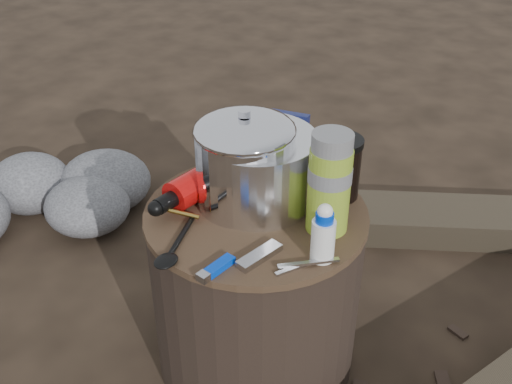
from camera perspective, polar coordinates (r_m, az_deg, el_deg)
The scene contains 15 objects.
ground at distance 1.57m, azimuth -0.00°, elevation -14.95°, with size 60.00×60.00×0.00m, color #2E2219.
stump at distance 1.42m, azimuth -0.00°, elevation -9.05°, with size 0.47×0.47×0.43m, color black.
log_small at distance 2.06m, azimuth 21.79°, elevation -2.72°, with size 0.19×1.06×0.09m, color #372F23.
foil_windscreen at distance 1.28m, azimuth 0.17°, elevation 2.21°, with size 0.25×0.25×0.15m, color white.
camping_pot at distance 1.26m, azimuth -1.04°, elevation 2.94°, with size 0.20×0.20×0.20m, color silver.
fuel_bottle at distance 1.34m, azimuth -4.44°, elevation 1.35°, with size 0.07×0.28×0.07m, color red, non-canonical shape.
thermos at distance 1.19m, azimuth 6.86°, elevation 0.80°, with size 0.08×0.08×0.21m, color #8EAE2B.
travel_mug at distance 1.31m, azimuth 7.77°, elevation 2.23°, with size 0.09×0.09×0.13m, color black.
stuff_sack at distance 1.42m, azimuth -1.05°, elevation 4.13°, with size 0.14×0.12×0.10m, color gold.
food_pouch at distance 1.41m, azimuth 2.62°, elevation 4.81°, with size 0.11×0.02×0.14m, color #151C51.
lighter at distance 1.13m, azimuth -3.44°, elevation -6.88°, with size 0.02×0.08×0.02m, color #0337CE.
multitool at distance 1.15m, azimuth 0.31°, elevation -5.98°, with size 0.03×0.10×0.01m, color #AFAEB3.
pot_grabber at distance 1.14m, azimuth 4.40°, elevation -6.70°, with size 0.03×0.12×0.01m, color #AFAEB3, non-canonical shape.
spork at distance 1.21m, azimuth -7.08°, elevation -4.21°, with size 0.03×0.16×0.01m, color black, non-canonical shape.
squeeze_bottle at distance 1.13m, azimuth 6.30°, elevation -4.05°, with size 0.04×0.04×0.11m, color white.
Camera 1 is at (0.54, -0.91, 1.16)m, focal length 42.86 mm.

